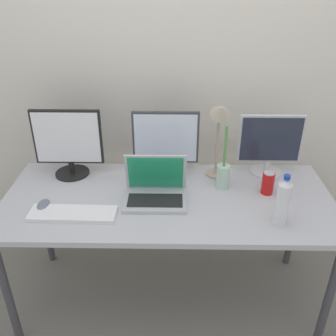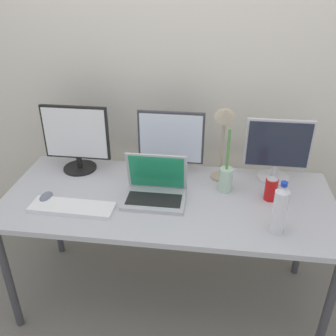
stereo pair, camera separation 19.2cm
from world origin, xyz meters
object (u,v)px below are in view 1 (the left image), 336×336
bamboo_vase (223,175)px  mouse_by_keyboard (43,205)px  monitor_right (270,144)px  soda_can_near_keyboard (268,183)px  water_bottle (283,202)px  monitor_left (68,142)px  desk_lamp (219,127)px  work_desk (168,207)px  keyboard_main (73,214)px  laptop_silver (155,190)px  monitor_center (166,142)px

bamboo_vase → mouse_by_keyboard: bearing=-166.9°
monitor_right → soda_can_near_keyboard: monitor_right is taller
water_bottle → bamboo_vase: size_ratio=0.73×
monitor_left → desk_lamp: size_ratio=0.84×
work_desk → keyboard_main: size_ratio=4.10×
work_desk → monitor_left: bearing=157.0°
monitor_left → water_bottle: bearing=-22.6°
laptop_silver → soda_can_near_keyboard: size_ratio=2.57×
monitor_right → bamboo_vase: size_ratio=0.99×
water_bottle → desk_lamp: bearing=121.9°
monitor_center → mouse_by_keyboard: size_ratio=3.92×
keyboard_main → mouse_by_keyboard: (-0.17, 0.06, 0.01)m
monitor_right → water_bottle: bearing=-94.8°
soda_can_near_keyboard → work_desk: bearing=-174.2°
work_desk → monitor_center: (-0.02, 0.27, 0.26)m
monitor_right → water_bottle: size_ratio=1.36×
work_desk → soda_can_near_keyboard: (0.54, 0.05, 0.12)m
water_bottle → monitor_center: bearing=139.1°
monitor_center → keyboard_main: monitor_center is taller
desk_lamp → monitor_right: bearing=13.3°
work_desk → monitor_right: 0.69m
work_desk → monitor_right: bearing=25.7°
laptop_silver → mouse_by_keyboard: (-0.57, -0.09, -0.04)m
monitor_left → monitor_right: monitor_left is taller
monitor_left → laptop_silver: bearing=-26.8°
monitor_left → mouse_by_keyboard: 0.40m
laptop_silver → water_bottle: bearing=-18.8°
monitor_right → keyboard_main: (-1.05, -0.45, -0.18)m
monitor_right → water_bottle: 0.50m
keyboard_main → bamboo_vase: (0.77, 0.28, 0.07)m
work_desk → laptop_silver: (-0.07, -0.01, 0.12)m
monitor_right → bamboo_vase: (-0.28, -0.17, -0.11)m
monitor_right → soda_can_near_keyboard: size_ratio=2.90×
soda_can_near_keyboard → monitor_right: bearing=79.0°
soda_can_near_keyboard → desk_lamp: (-0.26, 0.15, 0.26)m
laptop_silver → water_bottle: (0.61, -0.21, 0.07)m
monitor_left → water_bottle: monitor_left is taller
monitor_center → work_desk: bearing=-86.1°
monitor_center → monitor_right: size_ratio=1.06×
laptop_silver → desk_lamp: desk_lamp is taller
work_desk → laptop_silver: 0.13m
work_desk → bamboo_vase: bamboo_vase is taller
desk_lamp → keyboard_main: bearing=-153.1°
monitor_right → bamboo_vase: bearing=-149.1°
monitor_right → desk_lamp: bearing=-166.7°
work_desk → bamboo_vase: bearing=20.4°
monitor_right → monitor_center: bearing=-178.6°
bamboo_vase → desk_lamp: (-0.03, 0.09, 0.25)m
work_desk → keyboard_main: bearing=-160.1°
keyboard_main → bamboo_vase: bamboo_vase is taller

